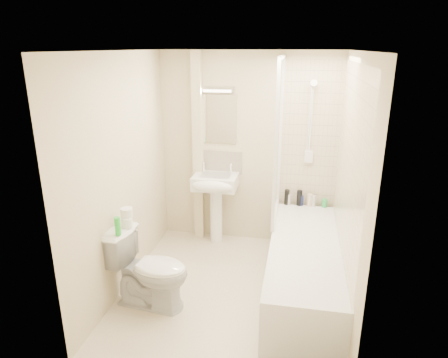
# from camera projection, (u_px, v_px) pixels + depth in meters

# --- Properties ---
(floor) EXTENTS (2.50, 2.50, 0.00)m
(floor) POSITION_uv_depth(u_px,v_px,m) (230.00, 290.00, 4.20)
(floor) COLOR beige
(floor) RESTS_ON ground
(wall_back) EXTENTS (2.20, 0.02, 2.40)m
(wall_back) POSITION_uv_depth(u_px,v_px,m) (248.00, 150.00, 4.98)
(wall_back) COLOR beige
(wall_back) RESTS_ON ground
(wall_left) EXTENTS (0.02, 2.50, 2.40)m
(wall_left) POSITION_uv_depth(u_px,v_px,m) (123.00, 176.00, 4.01)
(wall_left) COLOR beige
(wall_left) RESTS_ON ground
(wall_right) EXTENTS (0.02, 2.50, 2.40)m
(wall_right) POSITION_uv_depth(u_px,v_px,m) (349.00, 190.00, 3.62)
(wall_right) COLOR beige
(wall_right) RESTS_ON ground
(ceiling) EXTENTS (2.20, 2.50, 0.02)m
(ceiling) POSITION_uv_depth(u_px,v_px,m) (231.00, 51.00, 3.44)
(ceiling) COLOR white
(ceiling) RESTS_ON wall_back
(tile_back) EXTENTS (0.70, 0.01, 1.75)m
(tile_back) POSITION_uv_depth(u_px,v_px,m) (310.00, 135.00, 4.77)
(tile_back) COLOR beige
(tile_back) RESTS_ON wall_back
(tile_right) EXTENTS (0.01, 2.10, 1.75)m
(tile_right) POSITION_uv_depth(u_px,v_px,m) (349.00, 162.00, 3.66)
(tile_right) COLOR beige
(tile_right) RESTS_ON wall_right
(pipe_boxing) EXTENTS (0.12, 0.12, 2.40)m
(pipe_boxing) POSITION_uv_depth(u_px,v_px,m) (198.00, 149.00, 5.04)
(pipe_boxing) COLOR beige
(pipe_boxing) RESTS_ON ground
(splashback) EXTENTS (0.60, 0.02, 0.30)m
(splashback) POSITION_uv_depth(u_px,v_px,m) (219.00, 162.00, 5.09)
(splashback) COLOR beige
(splashback) RESTS_ON wall_back
(mirror) EXTENTS (0.46, 0.01, 0.60)m
(mirror) POSITION_uv_depth(u_px,v_px,m) (218.00, 119.00, 4.92)
(mirror) COLOR white
(mirror) RESTS_ON wall_back
(strip_light) EXTENTS (0.42, 0.07, 0.07)m
(strip_light) POSITION_uv_depth(u_px,v_px,m) (218.00, 89.00, 4.78)
(strip_light) COLOR silver
(strip_light) RESTS_ON wall_back
(bathtub) EXTENTS (0.70, 2.10, 0.55)m
(bathtub) POSITION_uv_depth(u_px,v_px,m) (304.00, 267.00, 4.08)
(bathtub) COLOR white
(bathtub) RESTS_ON ground
(shower_screen) EXTENTS (0.04, 0.92, 1.80)m
(shower_screen) POSITION_uv_depth(u_px,v_px,m) (278.00, 140.00, 4.41)
(shower_screen) COLOR white
(shower_screen) RESTS_ON bathtub
(shower_fixture) EXTENTS (0.10, 0.16, 0.99)m
(shower_fixture) POSITION_uv_depth(u_px,v_px,m) (311.00, 126.00, 4.69)
(shower_fixture) COLOR white
(shower_fixture) RESTS_ON wall_back
(pedestal_sink) EXTENTS (0.54, 0.49, 1.04)m
(pedestal_sink) POSITION_uv_depth(u_px,v_px,m) (215.00, 190.00, 4.97)
(pedestal_sink) COLOR white
(pedestal_sink) RESTS_ON ground
(bottle_black_a) EXTENTS (0.06, 0.06, 0.19)m
(bottle_black_a) POSITION_uv_depth(u_px,v_px,m) (287.00, 197.00, 4.98)
(bottle_black_a) COLOR black
(bottle_black_a) RESTS_ON bathtub
(bottle_white_a) EXTENTS (0.05, 0.05, 0.14)m
(bottle_white_a) POSITION_uv_depth(u_px,v_px,m) (289.00, 199.00, 4.98)
(bottle_white_a) COLOR silver
(bottle_white_a) RESTS_ON bathtub
(bottle_black_b) EXTENTS (0.07, 0.07, 0.19)m
(bottle_black_b) POSITION_uv_depth(u_px,v_px,m) (299.00, 198.00, 4.95)
(bottle_black_b) COLOR black
(bottle_black_b) RESTS_ON bathtub
(bottle_blue) EXTENTS (0.05, 0.05, 0.13)m
(bottle_blue) POSITION_uv_depth(u_px,v_px,m) (301.00, 200.00, 4.96)
(bottle_blue) COLOR navy
(bottle_blue) RESTS_ON bathtub
(bottle_cream) EXTENTS (0.06, 0.06, 0.15)m
(bottle_cream) POSITION_uv_depth(u_px,v_px,m) (310.00, 200.00, 4.94)
(bottle_cream) COLOR beige
(bottle_cream) RESTS_ON bathtub
(bottle_white_b) EXTENTS (0.05, 0.05, 0.14)m
(bottle_white_b) POSITION_uv_depth(u_px,v_px,m) (314.00, 201.00, 4.93)
(bottle_white_b) COLOR silver
(bottle_white_b) RESTS_ON bathtub
(bottle_green) EXTENTS (0.07, 0.07, 0.10)m
(bottle_green) POSITION_uv_depth(u_px,v_px,m) (324.00, 203.00, 4.91)
(bottle_green) COLOR green
(bottle_green) RESTS_ON bathtub
(toilet) EXTENTS (0.61, 0.87, 0.78)m
(toilet) POSITION_uv_depth(u_px,v_px,m) (150.00, 269.00, 3.85)
(toilet) COLOR white
(toilet) RESTS_ON ground
(toilet_roll_lower) EXTENTS (0.11, 0.11, 0.09)m
(toilet_roll_lower) POSITION_uv_depth(u_px,v_px,m) (127.00, 222.00, 3.83)
(toilet_roll_lower) COLOR white
(toilet_roll_lower) RESTS_ON toilet
(toilet_roll_upper) EXTENTS (0.12, 0.12, 0.09)m
(toilet_roll_upper) POSITION_uv_depth(u_px,v_px,m) (127.00, 213.00, 3.82)
(toilet_roll_upper) COLOR white
(toilet_roll_upper) RESTS_ON toilet_roll_lower
(green_bottle) EXTENTS (0.05, 0.05, 0.17)m
(green_bottle) POSITION_uv_depth(u_px,v_px,m) (118.00, 226.00, 3.65)
(green_bottle) COLOR green
(green_bottle) RESTS_ON toilet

